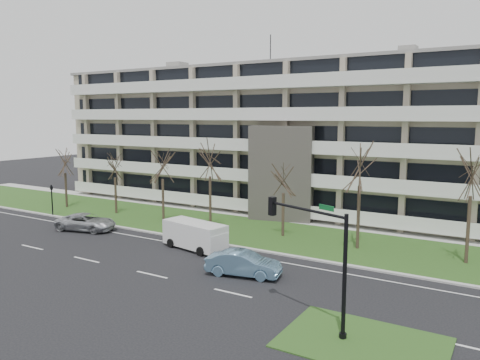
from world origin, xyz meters
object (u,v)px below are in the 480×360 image
Objects in this scene: white_van at (195,233)px; pedestrian_signal at (52,196)px; traffic_signal at (317,248)px; blue_sedan at (243,264)px; silver_pickup at (86,222)px.

white_van is 1.75× the size of pedestrian_signal.
traffic_signal is 1.88× the size of pedestrian_signal.
silver_pickup is at bearing 68.42° from blue_sedan.
blue_sedan is 1.49× the size of pedestrian_signal.
traffic_signal reaches higher than silver_pickup.
blue_sedan is at bearing -114.02° from silver_pickup.
pedestrian_signal is (-7.57, 2.31, 1.28)m from silver_pickup.
blue_sedan is at bearing 167.08° from traffic_signal.
pedestrian_signal is (-19.20, 2.06, 0.79)m from white_van.
traffic_signal is (6.54, -4.35, 3.06)m from blue_sedan.
white_van is at bearing -103.32° from silver_pickup.
pedestrian_signal is at bearing -175.16° from white_van.
traffic_signal reaches higher than white_van.
traffic_signal is 33.30m from pedestrian_signal.
pedestrian_signal is at bearing 58.52° from silver_pickup.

